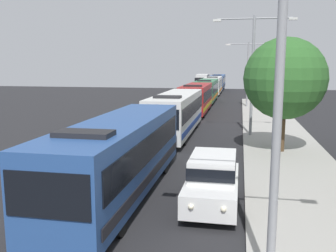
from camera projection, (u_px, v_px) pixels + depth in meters
bus_lead at (121, 154)px, 14.71m from camera, size 2.58×11.53×3.21m
bus_second_in_line at (177, 112)px, 27.41m from camera, size 2.58×11.65×3.21m
bus_middle at (196, 98)px, 39.56m from camera, size 2.58×10.63×3.21m
bus_fourth_in_line at (207, 90)px, 51.13m from camera, size 2.58×11.80×3.21m
bus_rear at (214, 85)px, 64.10m from camera, size 2.58×10.58×3.21m
bus_tail_end at (218, 82)px, 76.16m from camera, size 2.58×12.23×3.21m
white_suv at (213, 179)px, 13.63m from camera, size 1.86×4.54×1.90m
box_truck_oncoming at (202, 81)px, 77.48m from camera, size 2.35×7.63×3.15m
streetlamp_near at (279, 79)px, 7.78m from camera, size 5.84×0.28×7.67m
streetlamp_mid at (253, 64)px, 26.01m from camera, size 5.67×0.28×8.38m
streetlamp_far at (248, 67)px, 44.37m from camera, size 5.35×0.28×7.66m
roadside_tree at (285, 79)px, 21.09m from camera, size 4.68×4.68×6.59m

